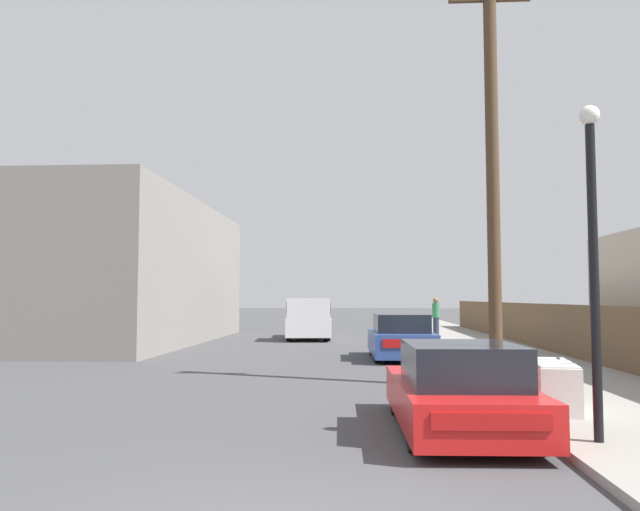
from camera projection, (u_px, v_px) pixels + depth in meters
The scene contains 10 objects.
sidewalk_curb at pixel (462, 340), 27.48m from camera, with size 4.20×63.00×0.12m, color gray.
discarded_fridge at pixel (553, 385), 10.17m from camera, with size 0.85×1.76×0.79m.
parked_sports_car_red at pixel (458, 391), 9.00m from camera, with size 1.87×4.17×1.29m.
car_parked_mid at pixel (401, 338), 19.74m from camera, with size 2.00×4.21×1.42m.
pickup_truck at pixel (308, 319), 28.88m from camera, with size 2.44×5.49×1.91m.
utility_pole at pixel (492, 160), 13.64m from camera, with size 1.80×0.28×9.41m.
street_lamp at pixel (593, 242), 8.03m from camera, with size 0.26×0.26×4.33m.
wooden_fence at pixel (543, 326), 21.95m from camera, with size 0.08×35.59×1.60m, color brown.
building_left_block at pixel (125, 273), 27.26m from camera, with size 7.00×16.35×6.03m, color gray.
pedestrian at pixel (436, 316), 29.38m from camera, with size 0.34×0.34×1.82m.
Camera 1 is at (0.70, -4.50, 1.94)m, focal length 35.00 mm.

